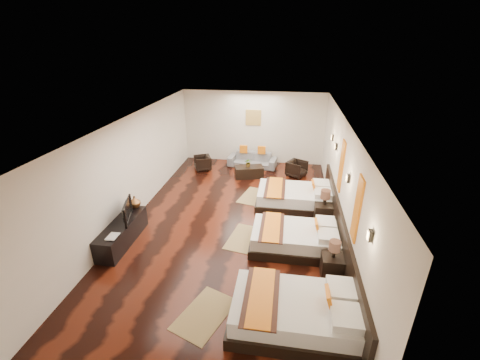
% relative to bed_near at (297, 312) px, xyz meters
% --- Properties ---
extents(floor, '(5.50, 9.50, 0.01)m').
position_rel_bed_near_xyz_m(floor, '(-1.70, 3.21, -0.30)').
color(floor, black).
rests_on(floor, ground).
extents(ceiling, '(5.50, 9.50, 0.01)m').
position_rel_bed_near_xyz_m(ceiling, '(-1.70, 3.21, 2.50)').
color(ceiling, white).
rests_on(ceiling, floor).
extents(back_wall, '(5.50, 0.01, 2.80)m').
position_rel_bed_near_xyz_m(back_wall, '(-1.70, 7.96, 1.10)').
color(back_wall, silver).
rests_on(back_wall, floor).
extents(left_wall, '(0.01, 9.50, 2.80)m').
position_rel_bed_near_xyz_m(left_wall, '(-4.45, 3.21, 1.10)').
color(left_wall, silver).
rests_on(left_wall, floor).
extents(right_wall, '(0.01, 9.50, 2.80)m').
position_rel_bed_near_xyz_m(right_wall, '(1.05, 3.21, 1.10)').
color(right_wall, silver).
rests_on(right_wall, floor).
extents(headboard_panel, '(0.08, 6.60, 0.90)m').
position_rel_bed_near_xyz_m(headboard_panel, '(1.01, 2.41, 0.15)').
color(headboard_panel, black).
rests_on(headboard_panel, floor).
extents(bed_near, '(2.26, 1.42, 0.86)m').
position_rel_bed_near_xyz_m(bed_near, '(0.00, 0.00, 0.00)').
color(bed_near, black).
rests_on(bed_near, floor).
extents(bed_mid, '(2.09, 1.31, 0.80)m').
position_rel_bed_near_xyz_m(bed_mid, '(-0.00, 2.28, -0.02)').
color(bed_mid, black).
rests_on(bed_mid, floor).
extents(bed_far, '(2.24, 1.41, 0.86)m').
position_rel_bed_near_xyz_m(bed_far, '(-0.00, 4.38, -0.00)').
color(bed_far, black).
rests_on(bed_far, floor).
extents(nightstand_a, '(0.44, 0.44, 0.87)m').
position_rel_bed_near_xyz_m(nightstand_a, '(0.75, 1.41, 0.01)').
color(nightstand_a, black).
rests_on(nightstand_a, floor).
extents(nightstand_b, '(0.49, 0.49, 0.96)m').
position_rel_bed_near_xyz_m(nightstand_b, '(0.75, 3.60, 0.04)').
color(nightstand_b, black).
rests_on(nightstand_b, floor).
extents(jute_mat_near, '(1.13, 1.39, 0.01)m').
position_rel_bed_near_xyz_m(jute_mat_near, '(-1.65, -0.02, -0.29)').
color(jute_mat_near, '#987E4D').
rests_on(jute_mat_near, floor).
extents(jute_mat_mid, '(0.96, 1.32, 0.01)m').
position_rel_bed_near_xyz_m(jute_mat_mid, '(-1.26, 2.47, -0.29)').
color(jute_mat_mid, '#987E4D').
rests_on(jute_mat_mid, floor).
extents(jute_mat_far, '(1.03, 1.35, 0.01)m').
position_rel_bed_near_xyz_m(jute_mat_far, '(-1.28, 4.81, -0.29)').
color(jute_mat_far, '#987E4D').
rests_on(jute_mat_far, floor).
extents(tv_console, '(0.50, 1.80, 0.55)m').
position_rel_bed_near_xyz_m(tv_console, '(-4.20, 1.86, -0.02)').
color(tv_console, black).
rests_on(tv_console, floor).
extents(tv, '(0.36, 0.85, 0.49)m').
position_rel_bed_near_xyz_m(tv, '(-4.15, 2.03, 0.50)').
color(tv, black).
rests_on(tv, tv_console).
extents(book, '(0.23, 0.31, 0.03)m').
position_rel_bed_near_xyz_m(book, '(-4.20, 1.28, 0.27)').
color(book, black).
rests_on(book, tv_console).
extents(figurine, '(0.34, 0.34, 0.32)m').
position_rel_bed_near_xyz_m(figurine, '(-4.20, 2.66, 0.41)').
color(figurine, brown).
rests_on(figurine, tv_console).
extents(sofa, '(1.93, 0.94, 0.54)m').
position_rel_bed_near_xyz_m(sofa, '(-1.65, 7.38, -0.02)').
color(sofa, slate).
rests_on(sofa, floor).
extents(armchair_left, '(0.79, 0.78, 0.55)m').
position_rel_bed_near_xyz_m(armchair_left, '(-3.48, 6.75, -0.02)').
color(armchair_left, black).
rests_on(armchair_left, floor).
extents(armchair_right, '(0.85, 0.85, 0.57)m').
position_rel_bed_near_xyz_m(armchair_right, '(0.06, 6.68, -0.01)').
color(armchair_right, black).
rests_on(armchair_right, floor).
extents(coffee_table, '(1.10, 0.76, 0.40)m').
position_rel_bed_near_xyz_m(coffee_table, '(-1.65, 6.33, -0.10)').
color(coffee_table, black).
rests_on(coffee_table, floor).
extents(table_plant, '(0.30, 0.27, 0.30)m').
position_rel_bed_near_xyz_m(table_plant, '(-1.67, 6.35, 0.26)').
color(table_plant, '#296421').
rests_on(table_plant, coffee_table).
extents(orange_panel_a, '(0.04, 0.40, 1.30)m').
position_rel_bed_near_xyz_m(orange_panel_a, '(1.03, 1.31, 1.40)').
color(orange_panel_a, '#D86014').
rests_on(orange_panel_a, right_wall).
extents(orange_panel_b, '(0.04, 0.40, 1.30)m').
position_rel_bed_near_xyz_m(orange_panel_b, '(1.03, 3.51, 1.40)').
color(orange_panel_b, '#D86014').
rests_on(orange_panel_b, right_wall).
extents(sconce_near, '(0.07, 0.12, 0.18)m').
position_rel_bed_near_xyz_m(sconce_near, '(1.01, 0.21, 1.55)').
color(sconce_near, black).
rests_on(sconce_near, right_wall).
extents(sconce_mid, '(0.07, 0.12, 0.18)m').
position_rel_bed_near_xyz_m(sconce_mid, '(1.01, 2.41, 1.55)').
color(sconce_mid, black).
rests_on(sconce_mid, right_wall).
extents(sconce_far, '(0.07, 0.12, 0.18)m').
position_rel_bed_near_xyz_m(sconce_far, '(1.01, 4.61, 1.55)').
color(sconce_far, black).
rests_on(sconce_far, right_wall).
extents(sconce_lounge, '(0.07, 0.12, 0.18)m').
position_rel_bed_near_xyz_m(sconce_lounge, '(1.01, 5.51, 1.55)').
color(sconce_lounge, black).
rests_on(sconce_lounge, right_wall).
extents(gold_artwork, '(0.60, 0.04, 0.60)m').
position_rel_bed_near_xyz_m(gold_artwork, '(-1.70, 7.94, 1.50)').
color(gold_artwork, '#AD873F').
rests_on(gold_artwork, back_wall).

